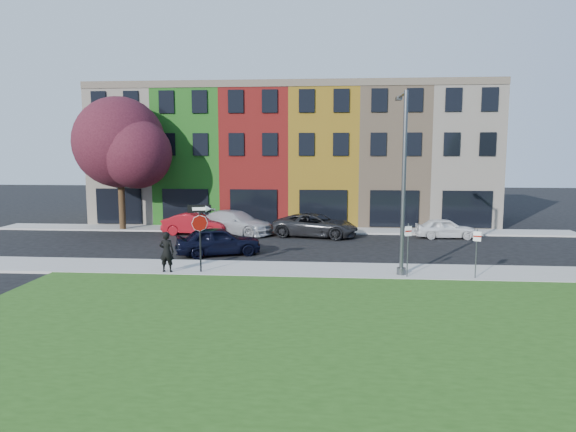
# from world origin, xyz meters

# --- Properties ---
(ground) EXTENTS (120.00, 120.00, 0.00)m
(ground) POSITION_xyz_m (0.00, 0.00, 0.00)
(ground) COLOR black
(ground) RESTS_ON ground
(sidewalk_near) EXTENTS (40.00, 3.00, 0.12)m
(sidewalk_near) POSITION_xyz_m (2.00, 3.00, 0.06)
(sidewalk_near) COLOR #989590
(sidewalk_near) RESTS_ON ground
(sidewalk_far) EXTENTS (40.00, 2.40, 0.12)m
(sidewalk_far) POSITION_xyz_m (-3.00, 15.00, 0.06)
(sidewalk_far) COLOR #989590
(sidewalk_far) RESTS_ON ground
(rowhouse_block) EXTENTS (30.00, 10.12, 10.00)m
(rowhouse_block) POSITION_xyz_m (-2.50, 21.18, 4.99)
(rowhouse_block) COLOR beige
(rowhouse_block) RESTS_ON ground
(stop_sign) EXTENTS (1.04, 0.23, 3.04)m
(stop_sign) POSITION_xyz_m (-5.30, 2.02, 2.28)
(stop_sign) COLOR black
(stop_sign) RESTS_ON sidewalk_near
(man) EXTENTS (0.69, 0.46, 1.84)m
(man) POSITION_xyz_m (-6.81, 1.90, 1.04)
(man) COLOR black
(man) RESTS_ON sidewalk_near
(sedan_near) EXTENTS (4.86, 5.73, 1.54)m
(sedan_near) POSITION_xyz_m (-5.44, 6.36, 0.77)
(sedan_near) COLOR black
(sedan_near) RESTS_ON ground
(parked_car_red) EXTENTS (2.14, 4.53, 1.42)m
(parked_car_red) POSITION_xyz_m (-8.44, 12.93, 0.71)
(parked_car_red) COLOR maroon
(parked_car_red) RESTS_ON ground
(parked_car_silver) EXTENTS (6.20, 7.04, 1.57)m
(parked_car_silver) POSITION_xyz_m (-5.81, 13.32, 0.79)
(parked_car_silver) COLOR #AEAEB3
(parked_car_silver) RESTS_ON ground
(parked_car_dark) EXTENTS (4.66, 6.43, 1.51)m
(parked_car_dark) POSITION_xyz_m (-0.42, 12.70, 0.76)
(parked_car_dark) COLOR black
(parked_car_dark) RESTS_ON ground
(parked_car_white) EXTENTS (1.72, 3.84, 1.28)m
(parked_car_white) POSITION_xyz_m (7.85, 12.83, 0.64)
(parked_car_white) COLOR white
(parked_car_white) RESTS_ON ground
(street_lamp) EXTENTS (0.40, 2.58, 7.98)m
(street_lamp) POSITION_xyz_m (3.66, 2.49, 4.15)
(street_lamp) COLOR #4B4E50
(street_lamp) RESTS_ON sidewalk_near
(parking_sign_a) EXTENTS (0.30, 0.17, 2.33)m
(parking_sign_a) POSITION_xyz_m (3.87, 1.89, 1.56)
(parking_sign_a) COLOR #4B4E50
(parking_sign_a) RESTS_ON sidewalk_near
(parking_sign_b) EXTENTS (0.31, 0.14, 2.11)m
(parking_sign_b) POSITION_xyz_m (6.76, 1.89, 1.44)
(parking_sign_b) COLOR #4B4E50
(parking_sign_b) RESTS_ON sidewalk_near
(tree_purple) EXTENTS (7.44, 6.51, 9.10)m
(tree_purple) POSITION_xyz_m (-13.84, 14.26, 5.96)
(tree_purple) COLOR black
(tree_purple) RESTS_ON sidewalk_far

